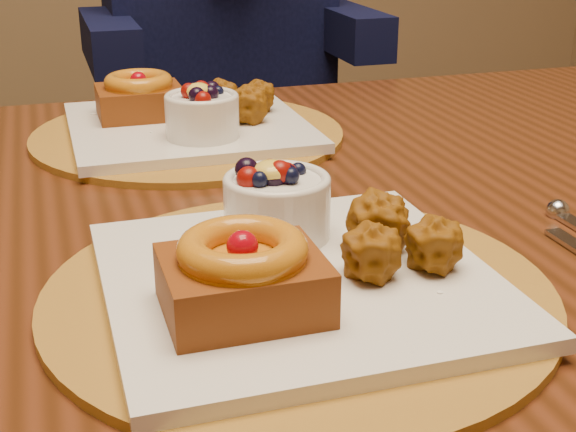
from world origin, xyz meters
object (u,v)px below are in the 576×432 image
Objects in this scene: dining_table at (232,268)px; chair_far at (209,159)px; place_setting_near at (294,266)px; place_setting_far at (186,121)px.

chair_far is at bearing 79.80° from dining_table.
dining_table is 0.94m from chair_far.
chair_far is at bearing 81.61° from place_setting_near.
place_setting_near reaches higher than place_setting_far.
place_setting_near is at bearing -90.66° from dining_table.
place_setting_far reaches higher than dining_table.
chair_far is (0.17, 0.69, -0.28)m from place_setting_far.
place_setting_far is at bearing 90.61° from dining_table.
chair_far is (0.16, 0.90, -0.18)m from dining_table.
place_setting_near reaches higher than dining_table.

